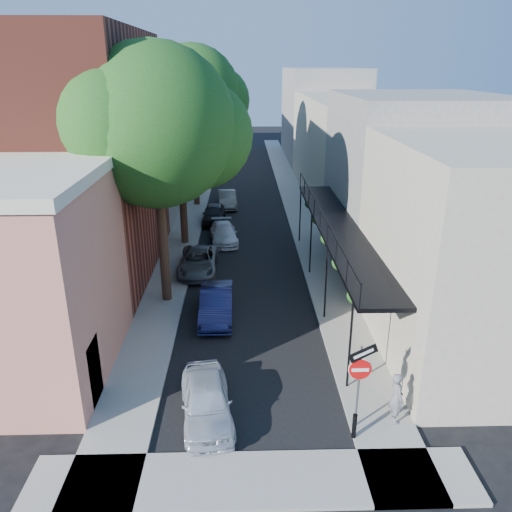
{
  "coord_description": "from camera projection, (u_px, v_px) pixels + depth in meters",
  "views": [
    {
      "loc": [
        -0.21,
        -11.24,
        10.42
      ],
      "look_at": [
        0.34,
        8.5,
        2.8
      ],
      "focal_mm": 35.0,
      "sensor_mm": 36.0,
      "label": 1
    }
  ],
  "objects": [
    {
      "name": "parked_car_d",
      "position": [
        224.0,
        234.0,
        31.02
      ],
      "size": [
        2.0,
        4.0,
        1.12
      ],
      "primitive_type": "imported",
      "rotation": [
        0.0,
        0.0,
        0.12
      ],
      "color": "silver",
      "rests_on": "ground"
    },
    {
      "name": "parked_car_a",
      "position": [
        206.0,
        400.0,
        15.5
      ],
      "size": [
        2.03,
        3.96,
        1.29
      ],
      "primitive_type": "imported",
      "rotation": [
        0.0,
        0.0,
        0.14
      ],
      "color": "#B2BAC5",
      "rests_on": "ground"
    },
    {
      "name": "oak_far",
      "position": [
        199.0,
        95.0,
        36.61
      ],
      "size": [
        7.7,
        7.0,
        11.9
      ],
      "color": "#362415",
      "rests_on": "ground"
    },
    {
      "name": "parked_car_c",
      "position": [
        198.0,
        262.0,
        26.53
      ],
      "size": [
        1.99,
        4.29,
        1.19
      ],
      "primitive_type": "imported",
      "rotation": [
        0.0,
        0.0,
        -0.0
      ],
      "color": "#56595D",
      "rests_on": "ground"
    },
    {
      "name": "oak_mid",
      "position": [
        186.0,
        127.0,
        28.61
      ],
      "size": [
        6.6,
        6.0,
        10.2
      ],
      "color": "#362415",
      "rests_on": "ground"
    },
    {
      "name": "sign_post",
      "position": [
        360.0,
        373.0,
        14.49
      ],
      "size": [
        0.89,
        0.17,
        2.99
      ],
      "color": "#595B60",
      "rests_on": "ground"
    },
    {
      "name": "sidewalk_left",
      "position": [
        198.0,
        195.0,
        42.09
      ],
      "size": [
        2.0,
        64.0,
        0.12
      ],
      "primitive_type": "cube",
      "color": "gray",
      "rests_on": "ground"
    },
    {
      "name": "oak_near",
      "position": [
        167.0,
        129.0,
        20.88
      ],
      "size": [
        7.48,
        6.8,
        11.42
      ],
      "color": "#362415",
      "rests_on": "ground"
    },
    {
      "name": "buildings_left",
      "position": [
        126.0,
        139.0,
        39.05
      ],
      "size": [
        10.1,
        59.1,
        12.0
      ],
      "color": "tan",
      "rests_on": "ground"
    },
    {
      "name": "sidewalk_cross",
      "position": [
        253.0,
        480.0,
        13.28
      ],
      "size": [
        12.0,
        2.0,
        0.12
      ],
      "primitive_type": "cube",
      "color": "gray",
      "rests_on": "ground"
    },
    {
      "name": "ground",
      "position": [
        252.0,
        454.0,
        14.24
      ],
      "size": [
        160.0,
        160.0,
        0.0
      ],
      "primitive_type": "plane",
      "color": "black",
      "rests_on": "ground"
    },
    {
      "name": "buildings_right",
      "position": [
        356.0,
        143.0,
        40.38
      ],
      "size": [
        9.8,
        55.0,
        10.0
      ],
      "color": "#BCB69B",
      "rests_on": "ground"
    },
    {
      "name": "parked_car_b",
      "position": [
        216.0,
        304.0,
        21.71
      ],
      "size": [
        1.44,
        4.01,
        1.32
      ],
      "primitive_type": "imported",
      "rotation": [
        0.0,
        0.0,
        0.01
      ],
      "color": "#14173F",
      "rests_on": "ground"
    },
    {
      "name": "bollard",
      "position": [
        354.0,
        426.0,
        14.59
      ],
      "size": [
        0.14,
        0.14,
        0.8
      ],
      "primitive_type": "cylinder",
      "color": "black",
      "rests_on": "sidewalk_right"
    },
    {
      "name": "pedestrian",
      "position": [
        396.0,
        397.0,
        15.14
      ],
      "size": [
        0.5,
        0.67,
        1.68
      ],
      "primitive_type": "imported",
      "rotation": [
        0.0,
        0.0,
        1.74
      ],
      "color": "slate",
      "rests_on": "sidewalk_right"
    },
    {
      "name": "road_surface",
      "position": [
        245.0,
        196.0,
        42.21
      ],
      "size": [
        6.0,
        64.0,
        0.01
      ],
      "primitive_type": "cube",
      "color": "black",
      "rests_on": "ground"
    },
    {
      "name": "sidewalk_right",
      "position": [
        292.0,
        195.0,
        42.3
      ],
      "size": [
        2.0,
        64.0,
        0.12
      ],
      "primitive_type": "cube",
      "color": "gray",
      "rests_on": "ground"
    },
    {
      "name": "parked_car_f",
      "position": [
        227.0,
        199.0,
        38.65
      ],
      "size": [
        1.62,
        3.88,
        1.25
      ],
      "primitive_type": "imported",
      "rotation": [
        0.0,
        0.0,
        0.08
      ],
      "color": "#676357",
      "rests_on": "ground"
    },
    {
      "name": "parked_car_e",
      "position": [
        214.0,
        214.0,
        34.84
      ],
      "size": [
        1.57,
        3.76,
        1.27
      ],
      "primitive_type": "imported",
      "rotation": [
        0.0,
        0.0,
        -0.02
      ],
      "color": "black",
      "rests_on": "ground"
    }
  ]
}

